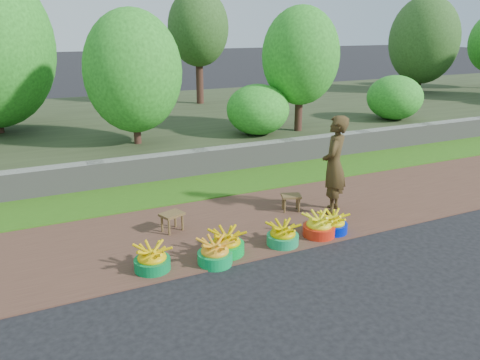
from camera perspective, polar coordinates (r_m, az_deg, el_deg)
name	(u,v)px	position (r m, az deg, el deg)	size (l,w,h in m)	color
ground_plane	(300,251)	(6.95, 7.36, -8.54)	(120.00, 120.00, 0.00)	black
dirt_shoulder	(260,220)	(7.93, 2.51, -4.84)	(80.00, 2.50, 0.02)	#523326
grass_verge	(215,184)	(9.62, -3.04, -0.55)	(80.00, 1.50, 0.04)	#326715
retaining_wall	(200,162)	(10.30, -4.87, 2.17)	(80.00, 0.35, 0.55)	gray
earth_bank	(144,123)	(14.87, -11.60, 6.78)	(80.00, 10.00, 0.50)	#313B21
vegetation	(171,52)	(13.73, -8.36, 15.22)	(32.47, 7.74, 4.13)	#3B2219
basin_a	(152,260)	(6.42, -10.67, -9.52)	(0.48, 0.48, 0.36)	#067838
basin_b	(215,253)	(6.48, -3.08, -8.89)	(0.48, 0.48, 0.36)	#079444
basin_c	(227,244)	(6.72, -1.64, -7.79)	(0.50, 0.50, 0.37)	#00A031
basin_d	(283,235)	(7.02, 5.23, -6.75)	(0.48, 0.48, 0.36)	#179154
basin_e	(319,226)	(7.37, 9.62, -5.61)	(0.50, 0.50, 0.37)	red
basin_f	(333,224)	(7.54, 11.27, -5.28)	(0.46, 0.46, 0.34)	#0018B7
stool_left	(172,217)	(7.46, -8.30, -4.46)	(0.41, 0.37, 0.30)	brown
stool_right	(291,198)	(8.23, 6.25, -2.22)	(0.40, 0.35, 0.29)	brown
vendor_woman	(334,165)	(8.11, 11.40, 1.81)	(0.62, 0.41, 1.70)	black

